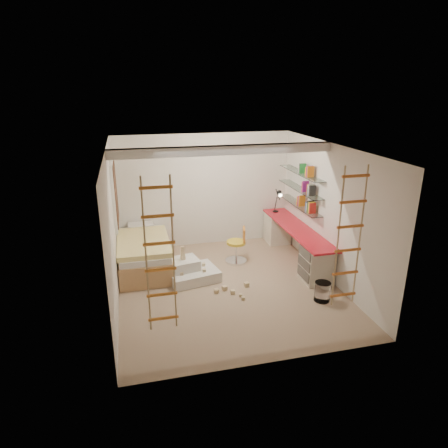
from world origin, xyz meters
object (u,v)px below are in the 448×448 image
object	(u,v)px
swivel_chair	(237,250)
play_platform	(190,272)
bed	(144,253)
desk	(295,242)

from	to	relation	value
swivel_chair	play_platform	world-z (taller)	swivel_chair
bed	play_platform	world-z (taller)	bed
desk	bed	world-z (taller)	desk
bed	desk	bearing A→B (deg)	-6.49
desk	play_platform	xyz separation A→B (m)	(-2.36, -0.39, -0.24)
bed	play_platform	xyz separation A→B (m)	(0.84, -0.76, -0.17)
desk	bed	distance (m)	3.22
play_platform	swivel_chair	bearing A→B (deg)	26.91
bed	play_platform	distance (m)	1.14
bed	swivel_chair	size ratio (longest dim) A/B	2.58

